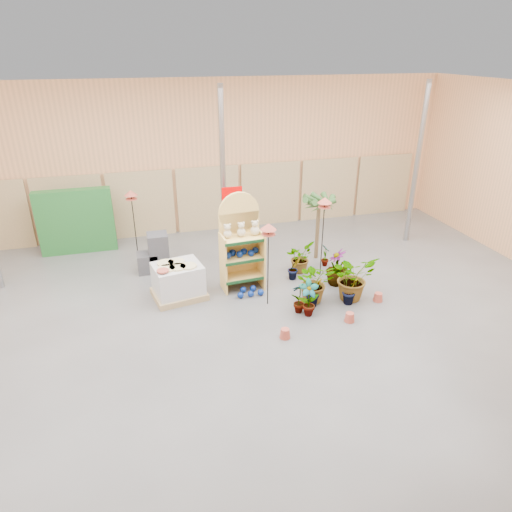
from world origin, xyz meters
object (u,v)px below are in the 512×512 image
at_px(bird_table_front, 268,230).
at_px(potted_plant_2, 315,282).
at_px(pallet_stack, 178,281).
at_px(display_shelf, 240,245).

bearing_deg(bird_table_front, potted_plant_2, -7.44).
bearing_deg(potted_plant_2, bird_table_front, 172.56).
bearing_deg(pallet_stack, potted_plant_2, -29.16).
height_order(display_shelf, bird_table_front, display_shelf).
distance_m(display_shelf, bird_table_front, 1.34).
bearing_deg(bird_table_front, display_shelf, 108.74).
bearing_deg(display_shelf, bird_table_front, -75.57).
distance_m(display_shelf, potted_plant_2, 1.93).
bearing_deg(pallet_stack, bird_table_front, -34.96).
xyz_separation_m(display_shelf, bird_table_front, (0.36, -1.05, 0.75)).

